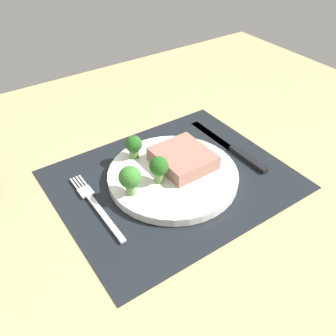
# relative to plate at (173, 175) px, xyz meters

# --- Properties ---
(ground_plane) EXTENTS (1.40, 1.10, 0.03)m
(ground_plane) POSITION_rel_plate_xyz_m (0.00, 0.00, -0.03)
(ground_plane) COLOR tan
(placemat) EXTENTS (0.43, 0.35, 0.00)m
(placemat) POSITION_rel_plate_xyz_m (0.00, 0.00, -0.01)
(placemat) COLOR black
(placemat) RESTS_ON ground_plane
(plate) EXTENTS (0.25, 0.25, 0.02)m
(plate) POSITION_rel_plate_xyz_m (0.00, 0.00, 0.00)
(plate) COLOR white
(plate) RESTS_ON placemat
(steak) EXTENTS (0.10, 0.11, 0.03)m
(steak) POSITION_rel_plate_xyz_m (0.03, 0.01, 0.02)
(steak) COLOR #9E6B5B
(steak) RESTS_ON plate
(broccoli_center) EXTENTS (0.04, 0.04, 0.05)m
(broccoli_center) POSITION_rel_plate_xyz_m (-0.04, -0.01, 0.04)
(broccoli_center) COLOR #6B994C
(broccoli_center) RESTS_ON plate
(broccoli_near_steak) EXTENTS (0.03, 0.03, 0.05)m
(broccoli_near_steak) POSITION_rel_plate_xyz_m (-0.04, 0.08, 0.04)
(broccoli_near_steak) COLOR #5B8942
(broccoli_near_steak) RESTS_ON plate
(broccoli_near_fork) EXTENTS (0.04, 0.04, 0.06)m
(broccoli_near_fork) POSITION_rel_plate_xyz_m (-0.09, -0.01, 0.04)
(broccoli_near_fork) COLOR #6B994C
(broccoli_near_fork) RESTS_ON plate
(fork) EXTENTS (0.02, 0.19, 0.01)m
(fork) POSITION_rel_plate_xyz_m (-0.16, 0.01, -0.01)
(fork) COLOR silver
(fork) RESTS_ON placemat
(knife) EXTENTS (0.02, 0.23, 0.01)m
(knife) POSITION_rel_plate_xyz_m (0.16, 0.01, -0.00)
(knife) COLOR black
(knife) RESTS_ON placemat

